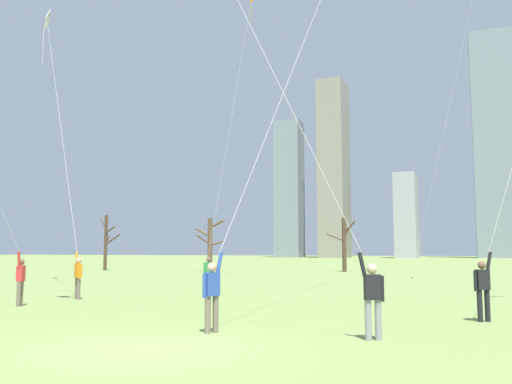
# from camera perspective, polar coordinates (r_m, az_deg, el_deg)

# --- Properties ---
(ground_plane) EXTENTS (400.00, 400.00, 0.00)m
(ground_plane) POSITION_cam_1_polar(r_m,az_deg,el_deg) (11.32, -11.50, -15.66)
(ground_plane) COLOR #7A934C
(kite_flyer_midfield_right_green) EXTENTS (5.76, 2.38, 18.34)m
(kite_flyer_midfield_right_green) POSITION_cam_1_polar(r_m,az_deg,el_deg) (16.55, 24.46, -1.23)
(kite_flyer_midfield_right_green) COLOR black
(kite_flyer_midfield_right_green) RESTS_ON ground
(kite_flyer_far_back_red) EXTENTS (9.47, 1.51, 20.76)m
(kite_flyer_far_back_red) POSITION_cam_1_polar(r_m,az_deg,el_deg) (12.41, 5.84, 2.46)
(kite_flyer_far_back_red) COLOR gray
(kite_flyer_far_back_red) RESTS_ON ground
(kite_flyer_foreground_right_white) EXTENTS (9.41, 7.91, 16.40)m
(kite_flyer_foreground_right_white) POSITION_cam_1_polar(r_m,az_deg,el_deg) (25.80, -18.99, 0.17)
(kite_flyer_foreground_right_white) COLOR #726656
(kite_flyer_foreground_right_white) RESTS_ON ground
(kite_flyer_midfield_center_purple) EXTENTS (3.30, 12.39, 20.70)m
(kite_flyer_midfield_center_purple) POSITION_cam_1_polar(r_m,az_deg,el_deg) (15.51, 1.70, 6.04)
(kite_flyer_midfield_center_purple) COLOR #726656
(kite_flyer_midfield_center_purple) RESTS_ON ground
(bystander_watching_nearby) EXTENTS (0.51, 0.22, 1.62)m
(bystander_watching_nearby) POSITION_cam_1_polar(r_m,az_deg,el_deg) (24.78, -4.93, -8.40)
(bystander_watching_nearby) COLOR #33384C
(bystander_watching_nearby) RESTS_ON ground
(distant_kite_low_near_trees_orange) EXTENTS (1.08, 6.23, 20.70)m
(distant_kite_low_near_trees_orange) POSITION_cam_1_polar(r_m,az_deg,el_deg) (40.62, -0.68, 18.30)
(distant_kite_low_near_trees_orange) COLOR orange
(distant_kite_low_near_trees_orange) RESTS_ON ground
(bare_tree_rightmost) EXTENTS (2.57, 2.12, 4.84)m
(bare_tree_rightmost) POSITION_cam_1_polar(r_m,az_deg,el_deg) (50.15, -4.79, -5.26)
(bare_tree_rightmost) COLOR brown
(bare_tree_rightmost) RESTS_ON ground
(bare_tree_right_of_center) EXTENTS (2.75, 2.06, 4.89)m
(bare_tree_right_of_center) POSITION_cam_1_polar(r_m,az_deg,el_deg) (50.75, 9.16, -5.26)
(bare_tree_right_of_center) COLOR #4C3828
(bare_tree_right_of_center) RESTS_ON ground
(bare_tree_left_of_center) EXTENTS (3.23, 2.66, 5.38)m
(bare_tree_left_of_center) POSITION_cam_1_polar(r_m,az_deg,el_deg) (55.59, -15.29, -4.90)
(bare_tree_left_of_center) COLOR #4C3828
(bare_tree_left_of_center) RESTS_ON ground
(skyline_short_annex) EXTENTS (5.45, 11.14, 22.03)m
(skyline_short_annex) POSITION_cam_1_polar(r_m,az_deg,el_deg) (149.73, 15.39, -2.41)
(skyline_short_annex) COLOR #9EA3AD
(skyline_short_annex) RESTS_ON ground
(skyline_wide_slab) EXTENTS (11.08, 9.16, 61.00)m
(skyline_wide_slab) POSITION_cam_1_polar(r_m,az_deg,el_deg) (161.51, 23.58, 4.59)
(skyline_wide_slab) COLOR gray
(skyline_wide_slab) RESTS_ON ground
(skyline_mid_tower_right) EXTENTS (7.48, 6.81, 39.94)m
(skyline_mid_tower_right) POSITION_cam_1_polar(r_m,az_deg,el_deg) (160.87, 3.46, 0.34)
(skyline_mid_tower_right) COLOR gray
(skyline_mid_tower_right) RESTS_ON ground
(skyline_squat_block) EXTENTS (7.06, 11.43, 49.36)m
(skyline_squat_block) POSITION_cam_1_polar(r_m,az_deg,el_deg) (155.46, 8.10, 2.37)
(skyline_squat_block) COLOR gray
(skyline_squat_block) RESTS_ON ground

